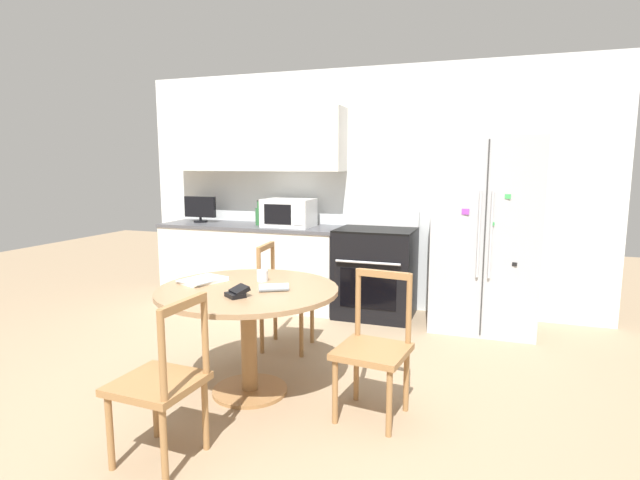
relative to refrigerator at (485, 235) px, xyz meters
name	(u,v)px	position (x,y,z in m)	size (l,w,h in m)	color
ground_plane	(252,409)	(-1.35, -2.23, -0.91)	(14.00, 14.00, 0.00)	#9E8466
back_wall	(332,176)	(-1.66, 0.37, 0.53)	(5.20, 0.44, 2.60)	silver
kitchen_counter	(252,264)	(-2.52, 0.06, -0.46)	(2.09, 0.64, 0.90)	silver
refrigerator	(485,235)	(0.00, 0.00, 0.00)	(0.95, 0.73, 1.83)	#B2B5BA
oven_range	(376,272)	(-1.07, 0.04, -0.44)	(0.79, 0.68, 1.08)	black
microwave	(289,213)	(-2.05, 0.05, 0.14)	(0.53, 0.38, 0.30)	white
countertop_tv	(200,208)	(-3.20, 0.10, 0.15)	(0.40, 0.16, 0.30)	black
counter_bottle	(259,216)	(-2.42, 0.06, 0.09)	(0.08, 0.08, 0.28)	#2D6B38
dining_table	(248,308)	(-1.48, -2.01, -0.31)	(1.23, 1.23, 0.75)	#997551
dining_chair_near	(162,383)	(-1.53, -2.89, -0.48)	(0.44, 0.44, 0.90)	#9E7042
dining_chair_far	(284,299)	(-1.59, -1.14, -0.48)	(0.46, 0.46, 0.90)	#9E7042
dining_chair_right	(374,349)	(-0.60, -2.04, -0.48)	(0.47, 0.47, 0.90)	#9E7042
candle_glass	(262,276)	(-1.47, -1.80, -0.13)	(0.08, 0.08, 0.08)	silver
folded_napkin	(274,287)	(-1.27, -2.04, -0.14)	(0.20, 0.14, 0.05)	#A3BCDB
wallet	(237,293)	(-1.43, -2.24, -0.14)	(0.17, 0.17, 0.07)	black
mail_stack	(203,280)	(-1.86, -1.96, -0.15)	(0.32, 0.36, 0.02)	white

